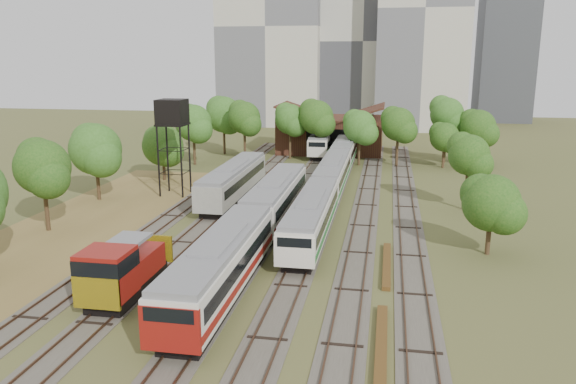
% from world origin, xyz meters
% --- Properties ---
extents(ground, '(240.00, 240.00, 0.00)m').
position_xyz_m(ground, '(0.00, 0.00, 0.00)').
color(ground, '#475123').
rests_on(ground, ground).
extents(dry_grass_patch, '(14.00, 60.00, 0.04)m').
position_xyz_m(dry_grass_patch, '(-18.00, 8.00, 0.02)').
color(dry_grass_patch, brown).
rests_on(dry_grass_patch, ground).
extents(tracks, '(24.60, 80.00, 0.19)m').
position_xyz_m(tracks, '(-0.67, 25.00, 0.04)').
color(tracks, '#4C473D').
rests_on(tracks, ground).
extents(railcar_red_set, '(3.06, 34.57, 3.79)m').
position_xyz_m(railcar_red_set, '(-2.00, 9.56, 2.00)').
color(railcar_red_set, black).
rests_on(railcar_red_set, ground).
extents(railcar_green_set, '(2.84, 52.08, 3.51)m').
position_xyz_m(railcar_green_set, '(2.00, 30.56, 1.85)').
color(railcar_green_set, black).
rests_on(railcar_green_set, ground).
extents(railcar_rear, '(2.88, 16.08, 3.56)m').
position_xyz_m(railcar_rear, '(-2.00, 55.94, 1.88)').
color(railcar_rear, black).
rests_on(railcar_rear, ground).
extents(shunter_locomotive, '(2.88, 8.10, 3.78)m').
position_xyz_m(shunter_locomotive, '(-8.00, -0.59, 1.83)').
color(shunter_locomotive, black).
rests_on(shunter_locomotive, ground).
extents(old_grey_coach, '(2.92, 18.00, 3.61)m').
position_xyz_m(old_grey_coach, '(-8.00, 25.36, 1.97)').
color(old_grey_coach, black).
rests_on(old_grey_coach, ground).
extents(water_tower, '(2.99, 2.99, 10.37)m').
position_xyz_m(water_tower, '(-14.83, 26.11, 8.74)').
color(water_tower, black).
rests_on(water_tower, ground).
extents(rail_pile_near, '(0.59, 8.87, 0.30)m').
position_xyz_m(rail_pile_near, '(8.00, -3.77, 0.15)').
color(rail_pile_near, brown).
rests_on(rail_pile_near, ground).
extents(rail_pile_far, '(0.56, 8.95, 0.29)m').
position_xyz_m(rail_pile_far, '(8.20, 7.95, 0.15)').
color(rail_pile_far, brown).
rests_on(rail_pile_far, ground).
extents(maintenance_shed, '(16.45, 11.55, 7.58)m').
position_xyz_m(maintenance_shed, '(-1.00, 57.98, 2.91)').
color(maintenance_shed, '#3B1B15').
rests_on(maintenance_shed, ground).
extents(tree_band_left, '(8.45, 55.82, 8.51)m').
position_xyz_m(tree_band_left, '(-20.41, 15.89, 5.45)').
color(tree_band_left, '#382616').
rests_on(tree_band_left, ground).
extents(tree_band_far, '(42.26, 10.75, 9.26)m').
position_xyz_m(tree_band_far, '(0.23, 49.66, 6.00)').
color(tree_band_far, '#382616').
rests_on(tree_band_far, ground).
extents(tree_band_right, '(4.42, 39.37, 7.49)m').
position_xyz_m(tree_band_right, '(15.65, 26.55, 4.53)').
color(tree_band_right, '#382616').
rests_on(tree_band_right, ground).
extents(tower_left, '(22.00, 16.00, 42.00)m').
position_xyz_m(tower_left, '(-18.00, 95.00, 21.00)').
color(tower_left, beige).
rests_on(tower_left, ground).
extents(tower_centre, '(20.00, 18.00, 36.00)m').
position_xyz_m(tower_centre, '(2.00, 100.00, 18.00)').
color(tower_centre, '#BCB9AA').
rests_on(tower_centre, ground).
extents(tower_right, '(18.00, 16.00, 48.00)m').
position_xyz_m(tower_right, '(14.00, 92.00, 24.00)').
color(tower_right, beige).
rests_on(tower_right, ground).
extents(tower_far_right, '(12.00, 12.00, 28.00)m').
position_xyz_m(tower_far_right, '(34.00, 110.00, 14.00)').
color(tower_far_right, '#3D3F45').
rests_on(tower_far_right, ground).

